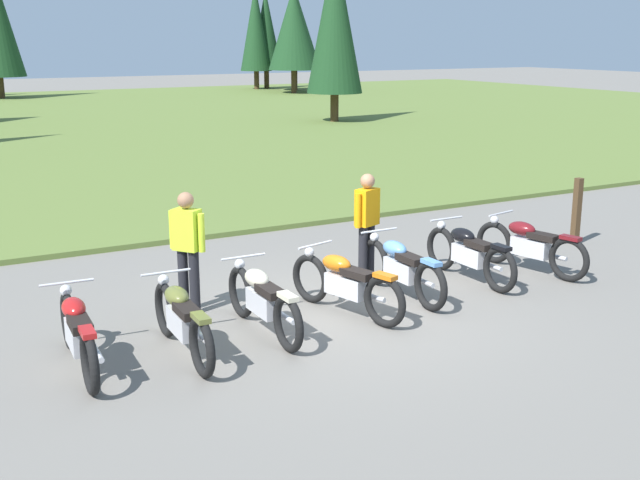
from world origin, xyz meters
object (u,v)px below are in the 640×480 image
object	(u,v)px
motorcycle_sky_blue	(401,267)
motorcycle_maroon	(530,245)
motorcycle_cream	(263,300)
motorcycle_black	(469,253)
motorcycle_olive	(182,320)
rider_in_hivis_vest	(187,245)
motorcycle_orange	(345,283)
rider_near_row_end	(367,221)
trail_marker_post	(577,211)
motorcycle_red	(78,333)

from	to	relation	value
motorcycle_sky_blue	motorcycle_maroon	world-z (taller)	same
motorcycle_cream	motorcycle_black	xyz separation A→B (m)	(3.74, 0.50, 0.00)
motorcycle_olive	motorcycle_sky_blue	size ratio (longest dim) A/B	1.00
motorcycle_maroon	rider_in_hivis_vest	distance (m)	5.51
motorcycle_orange	motorcycle_black	xyz separation A→B (m)	(2.46, 0.40, 0.00)
motorcycle_olive	motorcycle_sky_blue	xyz separation A→B (m)	(3.50, 0.55, 0.00)
motorcycle_sky_blue	motorcycle_black	world-z (taller)	same
motorcycle_sky_blue	motorcycle_maroon	bearing A→B (deg)	0.86
rider_near_row_end	trail_marker_post	distance (m)	4.53
motorcycle_maroon	motorcycle_olive	bearing A→B (deg)	-174.46
motorcycle_sky_blue	motorcycle_olive	bearing A→B (deg)	-171.14
motorcycle_red	motorcycle_black	distance (m)	6.06
motorcycle_olive	motorcycle_cream	distance (m)	1.15
motorcycle_orange	motorcycle_sky_blue	bearing A→B (deg)	13.05
motorcycle_black	motorcycle_sky_blue	bearing A→B (deg)	-174.04
motorcycle_red	rider_in_hivis_vest	bearing A→B (deg)	34.91
rider_in_hivis_vest	motorcycle_olive	bearing A→B (deg)	-113.25
motorcycle_sky_blue	motorcycle_black	size ratio (longest dim) A/B	1.00
motorcycle_maroon	rider_in_hivis_vest	xyz separation A→B (m)	(-5.43, 0.81, 0.51)
motorcycle_cream	motorcycle_black	size ratio (longest dim) A/B	1.00
motorcycle_black	trail_marker_post	world-z (taller)	trail_marker_post
rider_near_row_end	rider_in_hivis_vest	xyz separation A→B (m)	(-2.89, -0.06, 0.00)
motorcycle_red	motorcycle_cream	xyz separation A→B (m)	(2.30, 0.03, 0.00)
motorcycle_cream	rider_near_row_end	bearing A→B (deg)	28.23
motorcycle_cream	motorcycle_red	bearing A→B (deg)	-179.37
motorcycle_olive	motorcycle_sky_blue	distance (m)	3.55
motorcycle_olive	rider_in_hivis_vest	bearing A→B (deg)	66.75
motorcycle_red	motorcycle_sky_blue	distance (m)	4.69
motorcycle_orange	trail_marker_post	xyz separation A→B (m)	(5.59, 1.19, 0.17)
rider_in_hivis_vest	trail_marker_post	world-z (taller)	rider_in_hivis_vest
motorcycle_olive	motorcycle_cream	bearing A→B (deg)	9.48
motorcycle_black	rider_in_hivis_vest	world-z (taller)	rider_in_hivis_vest
motorcycle_black	motorcycle_orange	bearing A→B (deg)	-170.86
motorcycle_orange	motorcycle_maroon	bearing A→B (deg)	4.60
motorcycle_red	motorcycle_cream	world-z (taller)	same
rider_near_row_end	motorcycle_maroon	bearing A→B (deg)	-18.97
motorcycle_olive	motorcycle_maroon	xyz separation A→B (m)	(6.03, 0.58, 0.00)
motorcycle_black	trail_marker_post	xyz separation A→B (m)	(3.13, 0.79, 0.17)
motorcycle_red	rider_in_hivis_vest	size ratio (longest dim) A/B	1.26
motorcycle_black	motorcycle_maroon	xyz separation A→B (m)	(1.15, -0.11, 0.00)
rider_in_hivis_vest	motorcycle_maroon	bearing A→B (deg)	-8.51
rider_in_hivis_vest	motorcycle_orange	bearing A→B (deg)	-31.30
motorcycle_black	rider_near_row_end	xyz separation A→B (m)	(-1.38, 0.77, 0.51)
trail_marker_post	motorcycle_red	bearing A→B (deg)	-171.81
motorcycle_black	trail_marker_post	distance (m)	3.23
motorcycle_olive	motorcycle_orange	distance (m)	2.43
motorcycle_red	motorcycle_olive	size ratio (longest dim) A/B	1.00
motorcycle_orange	rider_near_row_end	size ratio (longest dim) A/B	1.23
motorcycle_maroon	motorcycle_cream	bearing A→B (deg)	-175.39
motorcycle_sky_blue	trail_marker_post	world-z (taller)	trail_marker_post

